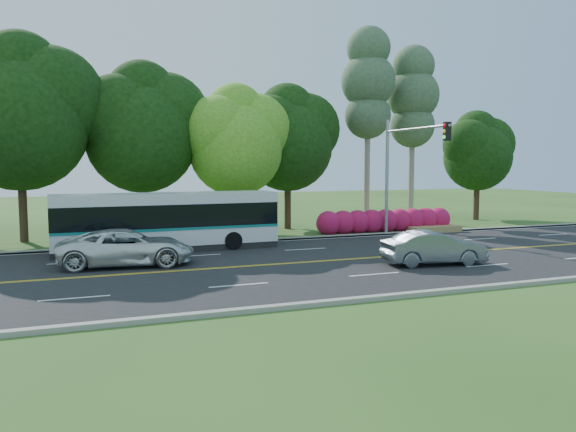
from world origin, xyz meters
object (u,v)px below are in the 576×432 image
object	(u,v)px
traffic_signal	(404,158)
transit_bus	(167,222)
sedan	(434,248)
suv	(127,247)

from	to	relation	value
traffic_signal	transit_bus	xyz separation A→B (m)	(-13.57, 0.26, -3.23)
sedan	suv	size ratio (longest dim) A/B	0.78
traffic_signal	transit_bus	bearing A→B (deg)	178.92
traffic_signal	suv	bearing A→B (deg)	-167.75
transit_bus	suv	size ratio (longest dim) A/B	1.96
traffic_signal	suv	world-z (taller)	traffic_signal
traffic_signal	sedan	xyz separation A→B (m)	(-3.53, -7.93, -3.93)
suv	traffic_signal	bearing A→B (deg)	-71.22
traffic_signal	suv	size ratio (longest dim) A/B	1.25
transit_bus	suv	world-z (taller)	transit_bus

